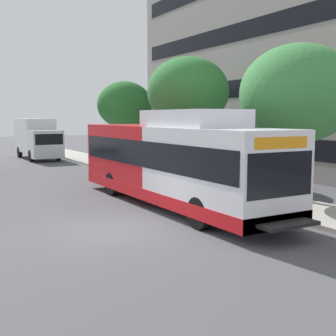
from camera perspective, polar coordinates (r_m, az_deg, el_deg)
ground_plane at (r=21.12m, az=-15.68°, el=-2.95°), size 120.00×120.00×0.00m
sidewalk_curb at (r=22.10m, az=3.54°, el=-2.11°), size 3.00×56.00×0.14m
transit_bus at (r=16.92m, az=0.65°, el=0.81°), size 2.58×12.25×3.65m
street_tree_near_stop at (r=18.14m, az=16.33°, el=9.12°), size 4.51×4.51×6.08m
street_tree_mid_block at (r=24.07m, az=2.59°, el=9.72°), size 4.38×4.38×6.46m
street_tree_far_block at (r=31.57m, az=-5.59°, el=8.06°), size 3.85×3.85×5.74m
box_truck_background at (r=37.58m, az=-16.45°, el=3.78°), size 2.32×7.01×3.25m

